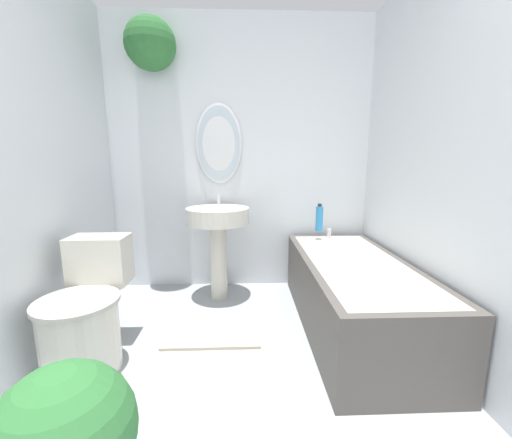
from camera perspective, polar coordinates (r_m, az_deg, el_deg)
The scene contains 7 objects.
wall_back at distance 2.88m, azimuth -5.34°, elevation 14.21°, with size 2.43×0.41×2.40m.
wall_right at distance 1.96m, azimuth 34.62°, elevation 9.91°, with size 0.06×2.69×2.40m.
toilet at distance 2.10m, azimuth -28.58°, elevation -15.08°, with size 0.44×0.63×0.70m.
pedestal_sink at distance 2.63m, azimuth -6.93°, elevation -1.58°, with size 0.52×0.52×0.88m.
bathtub at distance 2.35m, azimuth 17.34°, elevation -12.61°, with size 0.70×1.57×0.56m.
shampoo_bottle at distance 2.77m, azimuth 11.44°, elevation 0.23°, with size 0.06×0.06×0.24m.
bath_mat at distance 2.30m, azimuth -7.81°, elevation -19.55°, with size 0.63×0.40×0.02m.
Camera 1 is at (0.03, -0.30, 1.16)m, focal length 22.00 mm.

